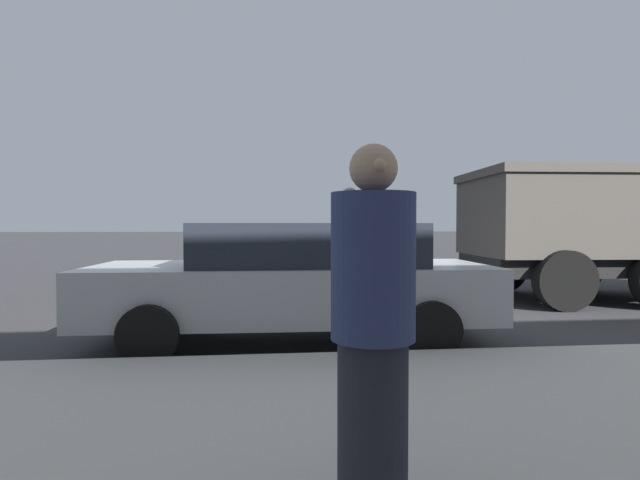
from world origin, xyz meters
TOP-DOWN VIEW (x-y plane):
  - ground_plane at (0.00, 0.00)m, footprint 220.00×220.00m
  - parking_meter at (-2.65, -0.17)m, footprint 0.21×0.19m
  - car_silver at (-1.04, 0.25)m, footprint 2.15×4.90m
  - pedestrian at (-5.05, 0.13)m, footprint 0.38×0.38m

SIDE VIEW (x-z plane):
  - ground_plane at x=0.00m, z-range 0.00..0.00m
  - car_silver at x=-1.04m, z-range 0.05..1.53m
  - pedestrian at x=-5.05m, z-range 0.15..1.82m
  - parking_meter at x=-2.65m, z-range 0.60..2.25m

